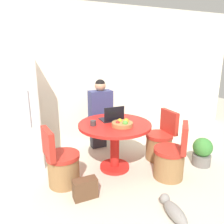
# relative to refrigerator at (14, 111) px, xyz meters

# --- Properties ---
(ground_plane) EXTENTS (12.00, 12.00, 0.00)m
(ground_plane) POSITION_rel_refrigerator_xyz_m (1.33, -0.95, -0.89)
(ground_plane) COLOR beige
(wall_back) EXTENTS (7.00, 0.06, 2.60)m
(wall_back) POSITION_rel_refrigerator_xyz_m (1.33, 0.40, 0.41)
(wall_back) COLOR silver
(wall_back) RESTS_ON ground_plane
(refrigerator) EXTENTS (0.68, 0.72, 1.79)m
(refrigerator) POSITION_rel_refrigerator_xyz_m (0.00, 0.00, 0.00)
(refrigerator) COLOR white
(refrigerator) RESTS_ON ground_plane
(dining_table) EXTENTS (1.08, 1.08, 0.74)m
(dining_table) POSITION_rel_refrigerator_xyz_m (1.34, -0.76, -0.34)
(dining_table) COLOR red
(dining_table) RESTS_ON ground_plane
(chair_left_side) EXTENTS (0.46, 0.45, 0.83)m
(chair_left_side) POSITION_rel_refrigerator_xyz_m (0.51, -0.85, -0.62)
(chair_left_side) COLOR olive
(chair_left_side) RESTS_ON ground_plane
(chair_right_side) EXTENTS (0.45, 0.45, 0.83)m
(chair_right_side) POSITION_rel_refrigerator_xyz_m (2.17, -0.78, -0.62)
(chair_right_side) COLOR olive
(chair_right_side) RESTS_ON ground_plane
(chair_near_right_corner) EXTENTS (0.52, 0.52, 0.83)m
(chair_near_right_corner) POSITION_rel_refrigerator_xyz_m (1.96, -1.32, -0.62)
(chair_near_right_corner) COLOR olive
(chair_near_right_corner) RESTS_ON ground_plane
(person_seated) EXTENTS (0.40, 0.37, 1.31)m
(person_seated) POSITION_rel_refrigerator_xyz_m (1.40, 0.00, -0.19)
(person_seated) COLOR #2D2D38
(person_seated) RESTS_ON ground_plane
(laptop) EXTENTS (0.32, 0.26, 0.24)m
(laptop) POSITION_rel_refrigerator_xyz_m (1.36, -0.62, -0.11)
(laptop) COLOR #232328
(laptop) RESTS_ON dining_table
(fruit_bowl) EXTENTS (0.30, 0.30, 0.10)m
(fruit_bowl) POSITION_rel_refrigerator_xyz_m (1.39, -0.91, -0.12)
(fruit_bowl) COLOR olive
(fruit_bowl) RESTS_ON dining_table
(coffee_cup) EXTENTS (0.09, 0.09, 0.08)m
(coffee_cup) POSITION_rel_refrigerator_xyz_m (1.02, -0.72, -0.12)
(coffee_cup) COLOR #383333
(coffee_cup) RESTS_ON dining_table
(cat) EXTENTS (0.19, 0.53, 0.16)m
(cat) POSITION_rel_refrigerator_xyz_m (1.49, -1.98, -0.81)
(cat) COLOR gray
(cat) RESTS_ON ground_plane
(potted_plant) EXTENTS (0.30, 0.30, 0.46)m
(potted_plant) POSITION_rel_refrigerator_xyz_m (2.66, -1.24, -0.66)
(potted_plant) COLOR slate
(potted_plant) RESTS_ON ground_plane
(handbag) EXTENTS (0.30, 0.14, 0.26)m
(handbag) POSITION_rel_refrigerator_xyz_m (0.70, -1.26, -0.76)
(handbag) COLOR brown
(handbag) RESTS_ON ground_plane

